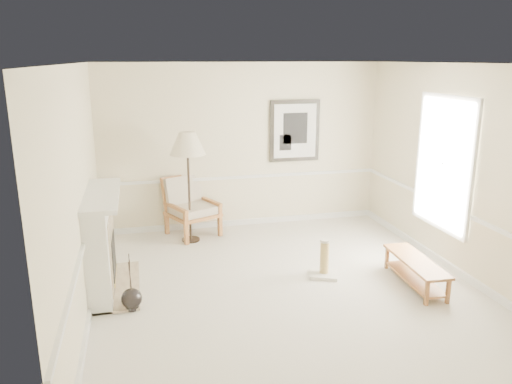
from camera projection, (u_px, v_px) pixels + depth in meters
ground at (287, 289)px, 6.61m from camera, size 5.50×5.50×0.00m
room at (298, 149)px, 6.23m from camera, size 5.04×5.54×2.92m
fireplace at (101, 243)px, 6.47m from camera, size 0.64×1.64×1.31m
floor_vase at (132, 299)px, 6.04m from camera, size 0.25×0.25×0.73m
armchair at (189, 203)px, 8.59m from camera, size 1.02×1.04×1.00m
floor_lamp at (188, 147)px, 7.96m from camera, size 0.66×0.66×1.83m
bench at (416, 268)px, 6.68m from camera, size 0.45×1.27×0.36m
scratching_post at (324, 264)px, 6.98m from camera, size 0.50×0.50×0.54m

